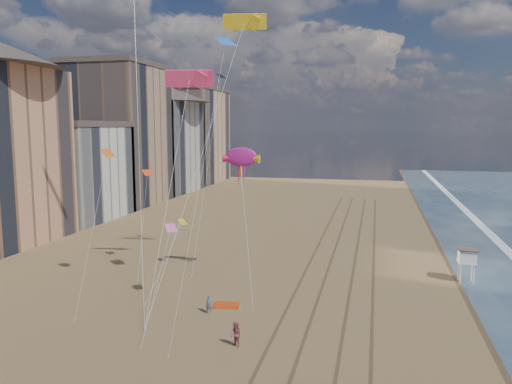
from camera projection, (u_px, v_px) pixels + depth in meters
wet_sand at (484, 262)px, 59.48m from camera, size 260.00×260.00×0.00m
tracks at (338, 277)px, 53.66m from camera, size 7.68×120.00×0.01m
buildings at (104, 139)px, 97.40m from camera, size 34.72×131.35×29.00m
lifeguard_stand at (467, 256)px, 51.55m from camera, size 1.97×1.97×3.56m
grounded_kite at (227, 305)px, 44.84m from camera, size 2.37×1.72×0.25m
show_kite at (241, 157)px, 51.22m from camera, size 3.88×4.65×15.64m
kite_flyer_a at (209, 304)px, 43.16m from camera, size 0.67×0.52×1.62m
kite_flyer_b at (236, 335)px, 36.48m from camera, size 1.17×1.11×1.91m
parafoils at (184, 14)px, 49.88m from camera, size 15.56×4.97×14.27m
small_kites at (178, 135)px, 48.29m from camera, size 14.53×16.40×18.37m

